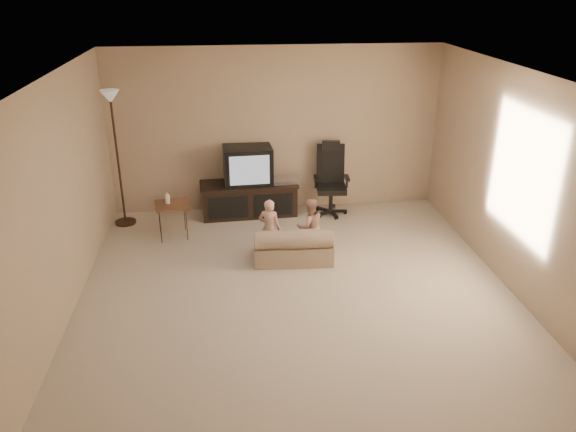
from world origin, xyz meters
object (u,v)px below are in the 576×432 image
at_px(side_table, 171,205).
at_px(child_sofa, 293,247).
at_px(tv_stand, 249,187).
at_px(toddler_right, 310,226).
at_px(floor_lamp, 114,129).
at_px(office_chair, 331,188).
at_px(toddler_left, 269,228).

xyz_separation_m(side_table, child_sofa, (1.60, -0.93, -0.28)).
bearing_deg(tv_stand, child_sofa, -76.60).
relative_size(child_sofa, toddler_right, 1.33).
bearing_deg(side_table, floor_lamp, 144.11).
relative_size(tv_stand, floor_lamp, 0.77).
bearing_deg(floor_lamp, child_sofa, -32.14).
bearing_deg(office_chair, child_sofa, -111.15).
distance_m(tv_stand, office_chair, 1.25).
xyz_separation_m(child_sofa, toddler_left, (-0.29, 0.19, 0.20)).
relative_size(tv_stand, side_table, 2.28).
bearing_deg(toddler_left, toddler_right, -159.77).
distance_m(side_table, child_sofa, 1.87).
bearing_deg(toddler_right, floor_lamp, -37.05).
relative_size(office_chair, toddler_left, 1.40).
distance_m(office_chair, side_table, 2.45).
height_order(office_chair, toddler_left, office_chair).
bearing_deg(child_sofa, floor_lamp, 150.75).
xyz_separation_m(tv_stand, toddler_left, (0.20, -1.44, -0.05)).
distance_m(tv_stand, toddler_right, 1.60).
bearing_deg(toddler_right, office_chair, -122.01).
xyz_separation_m(office_chair, toddler_right, (-0.52, -1.35, -0.01)).
height_order(tv_stand, side_table, tv_stand).
xyz_separation_m(side_table, toddler_right, (1.84, -0.73, -0.09)).
bearing_deg(floor_lamp, toddler_right, -26.14).
bearing_deg(office_chair, tv_stand, -178.35).
distance_m(office_chair, toddler_left, 1.73).
xyz_separation_m(tv_stand, office_chair, (1.25, -0.07, -0.05)).
relative_size(office_chair, toddler_right, 1.43).
bearing_deg(toddler_left, tv_stand, -63.35).
distance_m(office_chair, child_sofa, 1.75).
height_order(tv_stand, toddler_right, tv_stand).
distance_m(toddler_left, toddler_right, 0.53).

